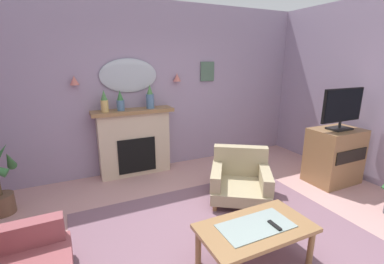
# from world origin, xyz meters

# --- Properties ---
(floor) EXTENTS (6.92, 6.03, 0.10)m
(floor) POSITION_xyz_m (0.00, 0.00, -0.05)
(floor) COLOR #C6938E
(floor) RESTS_ON ground
(wall_back) EXTENTS (6.92, 0.10, 2.94)m
(wall_back) POSITION_xyz_m (0.00, 2.57, 1.47)
(wall_back) COLOR #9E8CA8
(wall_back) RESTS_ON ground
(patterned_rug) EXTENTS (3.20, 2.40, 0.01)m
(patterned_rug) POSITION_xyz_m (0.00, 0.20, 0.01)
(patterned_rug) COLOR #7F5B6B
(patterned_rug) RESTS_ON ground
(fireplace) EXTENTS (1.36, 0.36, 1.16)m
(fireplace) POSITION_xyz_m (-0.45, 2.35, 0.57)
(fireplace) COLOR beige
(fireplace) RESTS_ON ground
(mantel_vase_right) EXTENTS (0.12, 0.12, 0.35)m
(mantel_vase_right) POSITION_xyz_m (-0.90, 2.32, 1.32)
(mantel_vase_right) COLOR tan
(mantel_vase_right) RESTS_ON fireplace
(mantel_vase_centre) EXTENTS (0.12, 0.12, 0.33)m
(mantel_vase_centre) POSITION_xyz_m (-0.65, 2.32, 1.31)
(mantel_vase_centre) COLOR #4C7093
(mantel_vase_centre) RESTS_ON fireplace
(mantel_vase_left) EXTENTS (0.14, 0.14, 0.40)m
(mantel_vase_left) POSITION_xyz_m (-0.15, 2.32, 1.33)
(mantel_vase_left) COLOR #4C7093
(mantel_vase_left) RESTS_ON fireplace
(wall_mirror) EXTENTS (0.96, 0.06, 0.56)m
(wall_mirror) POSITION_xyz_m (-0.45, 2.49, 1.71)
(wall_mirror) COLOR #B2BCC6
(wall_sconce_left) EXTENTS (0.14, 0.14, 0.14)m
(wall_sconce_left) POSITION_xyz_m (-1.30, 2.44, 1.66)
(wall_sconce_left) COLOR #D17066
(wall_sconce_right) EXTENTS (0.14, 0.14, 0.14)m
(wall_sconce_right) POSITION_xyz_m (0.40, 2.44, 1.66)
(wall_sconce_right) COLOR #D17066
(framed_picture) EXTENTS (0.28, 0.03, 0.36)m
(framed_picture) POSITION_xyz_m (1.05, 2.50, 1.75)
(framed_picture) COLOR #4C6B56
(coffee_table) EXTENTS (1.10, 0.60, 0.45)m
(coffee_table) POSITION_xyz_m (0.05, -0.35, 0.38)
(coffee_table) COLOR olive
(coffee_table) RESTS_ON ground
(tv_remote) EXTENTS (0.04, 0.16, 0.02)m
(tv_remote) POSITION_xyz_m (0.21, -0.43, 0.45)
(tv_remote) COLOR black
(tv_remote) RESTS_ON coffee_table
(armchair_beside_couch) EXTENTS (1.12, 1.12, 0.71)m
(armchair_beside_couch) POSITION_xyz_m (0.72, 0.84, 0.31)
(armchair_beside_couch) COLOR tan
(armchair_beside_couch) RESTS_ON ground
(tv_cabinet) EXTENTS (0.80, 0.57, 0.90)m
(tv_cabinet) POSITION_xyz_m (2.41, 0.63, 0.45)
(tv_cabinet) COLOR olive
(tv_cabinet) RESTS_ON ground
(tv_flatscreen) EXTENTS (0.84, 0.24, 0.65)m
(tv_flatscreen) POSITION_xyz_m (2.41, 0.61, 1.25)
(tv_flatscreen) COLOR black
(tv_flatscreen) RESTS_ON tv_cabinet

